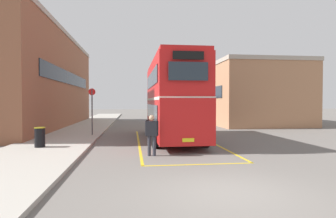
% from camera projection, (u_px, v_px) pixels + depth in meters
% --- Properties ---
extents(ground_plane, '(135.60, 135.60, 0.00)m').
position_uv_depth(ground_plane, '(165.00, 132.00, 21.43)').
color(ground_plane, '#66605B').
extents(sidewalk_left, '(4.00, 57.60, 0.14)m').
position_uv_depth(sidewalk_left, '(82.00, 129.00, 23.01)').
color(sidewalk_left, '#A39E93').
rests_on(sidewalk_left, ground).
extents(brick_building_left, '(5.31, 22.86, 8.40)m').
position_uv_depth(brick_building_left, '(40.00, 80.00, 25.71)').
color(brick_building_left, brown).
rests_on(brick_building_left, ground).
extents(depot_building_right, '(8.46, 15.33, 6.19)m').
position_uv_depth(depot_building_right, '(242.00, 94.00, 31.61)').
color(depot_building_right, '#AD7A56').
rests_on(depot_building_right, ground).
extents(double_decker_bus, '(2.86, 10.03, 4.75)m').
position_uv_depth(double_decker_bus, '(172.00, 98.00, 17.24)').
color(double_decker_bus, black).
rests_on(double_decker_bus, ground).
extents(single_deck_bus, '(3.25, 8.65, 3.02)m').
position_uv_depth(single_deck_bus, '(179.00, 107.00, 37.36)').
color(single_deck_bus, black).
rests_on(single_deck_bus, ground).
extents(pedestrian_boarding, '(0.56, 0.35, 1.72)m').
position_uv_depth(pedestrian_boarding, '(152.00, 132.00, 12.03)').
color(pedestrian_boarding, '#2D2D38').
rests_on(pedestrian_boarding, ground).
extents(litter_bin, '(0.50, 0.50, 0.94)m').
position_uv_depth(litter_bin, '(40.00, 137.00, 13.50)').
color(litter_bin, black).
rests_on(litter_bin, sidewalk_left).
extents(bus_stop_sign, '(0.44, 0.08, 3.01)m').
position_uv_depth(bus_stop_sign, '(92.00, 107.00, 18.46)').
color(bus_stop_sign, '#4C4C51').
rests_on(bus_stop_sign, sidewalk_left).
extents(bay_marking_yellow, '(4.23, 12.02, 0.01)m').
position_uv_depth(bay_marking_yellow, '(177.00, 144.00, 15.43)').
color(bay_marking_yellow, gold).
rests_on(bay_marking_yellow, ground).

